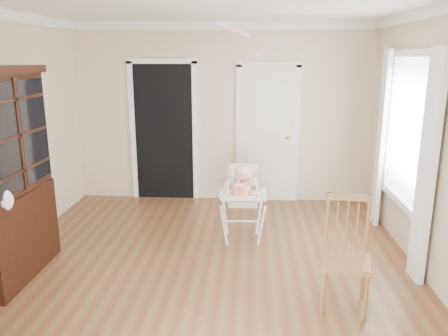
# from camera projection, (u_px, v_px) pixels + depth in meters

# --- Properties ---
(floor) EXTENTS (5.00, 5.00, 0.00)m
(floor) POSITION_uv_depth(u_px,v_px,m) (205.00, 272.00, 4.59)
(floor) COLOR brown
(floor) RESTS_ON ground
(wall_back) EXTENTS (4.50, 0.00, 4.50)m
(wall_back) POSITION_uv_depth(u_px,v_px,m) (222.00, 114.00, 6.67)
(wall_back) COLOR beige
(wall_back) RESTS_ON floor
(wall_right) EXTENTS (0.00, 5.00, 5.00)m
(wall_right) POSITION_uv_depth(u_px,v_px,m) (441.00, 150.00, 4.11)
(wall_right) COLOR beige
(wall_right) RESTS_ON floor
(crown_molding) EXTENTS (4.50, 5.00, 0.12)m
(crown_molding) POSITION_uv_depth(u_px,v_px,m) (202.00, 7.00, 3.93)
(crown_molding) COLOR white
(crown_molding) RESTS_ON ceiling
(doorway) EXTENTS (1.06, 0.05, 2.22)m
(doorway) POSITION_uv_depth(u_px,v_px,m) (164.00, 129.00, 6.77)
(doorway) COLOR black
(doorway) RESTS_ON wall_back
(closet_door) EXTENTS (0.96, 0.09, 2.13)m
(closet_door) POSITION_uv_depth(u_px,v_px,m) (267.00, 136.00, 6.68)
(closet_door) COLOR white
(closet_door) RESTS_ON wall_back
(window_right) EXTENTS (0.13, 1.84, 2.30)m
(window_right) POSITION_uv_depth(u_px,v_px,m) (404.00, 140.00, 4.91)
(window_right) COLOR white
(window_right) RESTS_ON wall_right
(high_chair) EXTENTS (0.57, 0.69, 0.95)m
(high_chair) POSITION_uv_depth(u_px,v_px,m) (243.00, 194.00, 5.27)
(high_chair) COLOR white
(high_chair) RESTS_ON floor
(baby) EXTENTS (0.28, 0.21, 0.42)m
(baby) POSITION_uv_depth(u_px,v_px,m) (243.00, 183.00, 5.26)
(baby) COLOR beige
(baby) RESTS_ON high_chair
(cake) EXTENTS (0.25, 0.25, 0.11)m
(cake) POSITION_uv_depth(u_px,v_px,m) (240.00, 189.00, 5.04)
(cake) COLOR silver
(cake) RESTS_ON high_chair
(sippy_cup) EXTENTS (0.08, 0.08, 0.19)m
(sippy_cup) POSITION_uv_depth(u_px,v_px,m) (226.00, 184.00, 5.16)
(sippy_cup) COLOR pink
(sippy_cup) RESTS_ON high_chair
(china_cabinet) EXTENTS (0.56, 1.26, 2.12)m
(china_cabinet) POSITION_uv_depth(u_px,v_px,m) (1.00, 176.00, 4.28)
(china_cabinet) COLOR black
(china_cabinet) RESTS_ON floor
(dining_chair) EXTENTS (0.48, 0.48, 1.02)m
(dining_chair) POSITION_uv_depth(u_px,v_px,m) (346.00, 257.00, 3.87)
(dining_chair) COLOR brown
(dining_chair) RESTS_ON floor
(streamer) EXTENTS (0.33, 0.40, 0.15)m
(streamer) POSITION_uv_depth(u_px,v_px,m) (233.00, 29.00, 3.86)
(streamer) COLOR pink
(streamer) RESTS_ON ceiling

